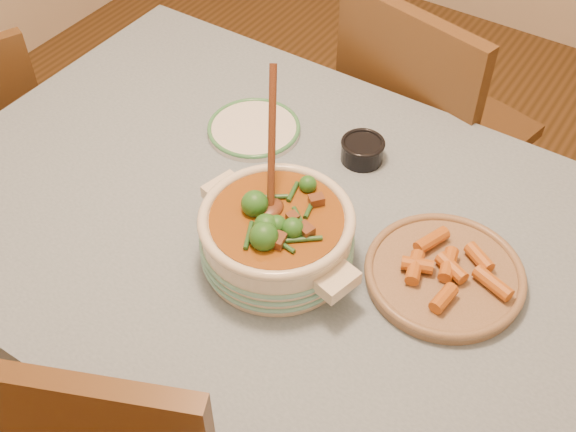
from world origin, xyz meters
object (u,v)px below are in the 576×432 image
object	(u,v)px
white_plate	(254,129)
stew_casserole	(277,232)
chair_far	(422,126)
condiment_bowl	(362,149)
dining_table	(298,260)
fried_plate	(445,273)

from	to	relation	value
white_plate	stew_casserole	bearing A→B (deg)	-47.97
white_plate	chair_far	size ratio (longest dim) A/B	0.30
chair_far	white_plate	bearing A→B (deg)	76.63
white_plate	condiment_bowl	size ratio (longest dim) A/B	2.76
dining_table	fried_plate	bearing A→B (deg)	9.43
dining_table	condiment_bowl	size ratio (longest dim) A/B	16.34
stew_casserole	fried_plate	xyz separation A→B (m)	(0.31, 0.13, -0.06)
stew_casserole	fried_plate	distance (m)	0.34
condiment_bowl	chair_far	xyz separation A→B (m)	(-0.03, 0.43, -0.24)
fried_plate	stew_casserole	bearing A→B (deg)	-156.37
fried_plate	dining_table	bearing A→B (deg)	-170.57
white_plate	chair_far	xyz separation A→B (m)	(0.24, 0.49, -0.22)
dining_table	stew_casserole	bearing A→B (deg)	-88.65
white_plate	dining_table	bearing A→B (deg)	-38.89
stew_casserole	condiment_bowl	world-z (taller)	stew_casserole
stew_casserole	condiment_bowl	bearing A→B (deg)	90.60
dining_table	chair_far	size ratio (longest dim) A/B	1.75
fried_plate	chair_far	distance (m)	0.77
chair_far	fried_plate	bearing A→B (deg)	129.58
stew_casserole	fried_plate	size ratio (longest dim) A/B	0.96
chair_far	dining_table	bearing A→B (deg)	104.72
condiment_bowl	stew_casserole	bearing A→B (deg)	-89.40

